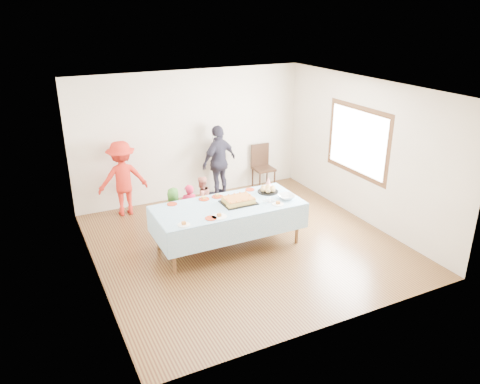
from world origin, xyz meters
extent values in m
plane|color=#422013|center=(0.00, 0.00, 0.00)|extent=(5.00, 5.00, 0.00)
cube|color=beige|center=(0.00, 2.50, 1.35)|extent=(5.00, 0.04, 2.70)
cube|color=beige|center=(0.00, -2.50, 1.35)|extent=(5.00, 0.04, 2.70)
cube|color=beige|center=(-2.50, 0.00, 1.35)|extent=(0.04, 5.00, 2.70)
cube|color=beige|center=(2.50, 0.00, 1.35)|extent=(0.04, 5.00, 2.70)
cube|color=white|center=(0.00, 0.00, 2.70)|extent=(5.00, 5.00, 0.04)
cube|color=#472B16|center=(2.47, 0.20, 1.50)|extent=(0.03, 1.75, 1.35)
cylinder|color=brown|center=(-1.41, -0.37, 0.36)|extent=(0.06, 0.06, 0.73)
cylinder|color=brown|center=(0.83, -0.37, 0.36)|extent=(0.06, 0.06, 0.73)
cylinder|color=brown|center=(-1.41, 0.47, 0.36)|extent=(0.06, 0.06, 0.73)
cylinder|color=brown|center=(0.83, 0.47, 0.36)|extent=(0.06, 0.06, 0.73)
cube|color=brown|center=(-0.29, 0.05, 0.75)|extent=(2.40, 1.00, 0.04)
cube|color=white|center=(-0.29, 0.05, 0.78)|extent=(2.50, 1.10, 0.01)
cube|color=black|center=(-0.11, 0.04, 0.79)|extent=(0.57, 0.44, 0.02)
cube|color=#EDCD5A|center=(-0.11, 0.04, 0.83)|extent=(0.48, 0.36, 0.07)
cube|color=#A05025|center=(-0.11, 0.04, 0.87)|extent=(0.48, 0.36, 0.01)
cylinder|color=black|center=(0.58, 0.25, 0.79)|extent=(0.37, 0.37, 0.02)
sphere|color=tan|center=(0.68, 0.25, 0.85)|extent=(0.09, 0.09, 0.09)
sphere|color=tan|center=(0.63, 0.34, 0.85)|extent=(0.09, 0.09, 0.09)
sphere|color=tan|center=(0.53, 0.34, 0.85)|extent=(0.09, 0.09, 0.09)
sphere|color=tan|center=(0.48, 0.25, 0.85)|extent=(0.09, 0.09, 0.09)
sphere|color=tan|center=(0.53, 0.17, 0.85)|extent=(0.09, 0.09, 0.09)
sphere|color=tan|center=(0.63, 0.17, 0.85)|extent=(0.09, 0.09, 0.09)
sphere|color=tan|center=(0.58, 0.25, 0.85)|extent=(0.09, 0.09, 0.09)
imported|color=silver|center=(0.72, -0.16, 0.82)|extent=(0.29, 0.29, 0.07)
cone|color=white|center=(0.73, 0.51, 0.87)|extent=(0.11, 0.11, 0.19)
cylinder|color=#B4280D|center=(-1.13, 0.48, 0.79)|extent=(0.17, 0.17, 0.01)
cylinder|color=#B4280D|center=(-0.57, 0.45, 0.79)|extent=(0.19, 0.19, 0.01)
cylinder|color=#B4280D|center=(-0.32, 0.45, 0.79)|extent=(0.20, 0.20, 0.01)
cylinder|color=#B4280D|center=(0.34, 0.49, 0.79)|extent=(0.17, 0.17, 0.01)
cylinder|color=#B4280D|center=(-0.77, -0.32, 0.79)|extent=(0.19, 0.19, 0.01)
cylinder|color=white|center=(-1.23, -0.36, 0.79)|extent=(0.20, 0.20, 0.01)
cylinder|color=white|center=(-0.62, -0.32, 0.79)|extent=(0.25, 0.25, 0.01)
cylinder|color=white|center=(0.46, -0.31, 0.79)|extent=(0.20, 0.20, 0.01)
cylinder|color=black|center=(1.39, 2.02, 0.22)|extent=(0.04, 0.04, 0.44)
cylinder|color=black|center=(1.76, 2.01, 0.22)|extent=(0.04, 0.04, 0.44)
cylinder|color=black|center=(1.40, 2.39, 0.22)|extent=(0.04, 0.04, 0.44)
cylinder|color=black|center=(1.77, 2.38, 0.22)|extent=(0.04, 0.04, 0.44)
cube|color=black|center=(1.58, 2.20, 0.46)|extent=(0.44, 0.44, 0.05)
cube|color=black|center=(1.59, 2.39, 0.74)|extent=(0.43, 0.05, 0.51)
imported|color=red|center=(-0.68, 0.90, 0.46)|extent=(0.36, 0.26, 0.91)
imported|color=#387527|center=(-0.97, 0.90, 0.45)|extent=(0.50, 0.41, 0.89)
imported|color=#D57A63|center=(-0.31, 1.22, 0.45)|extent=(0.50, 0.43, 0.90)
imported|color=red|center=(-1.57, 2.20, 0.75)|extent=(0.98, 0.59, 1.49)
imported|color=#2A2938|center=(0.49, 2.20, 0.79)|extent=(1.00, 0.69, 1.58)
camera|label=1|loc=(-3.29, -6.48, 3.90)|focal=35.00mm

